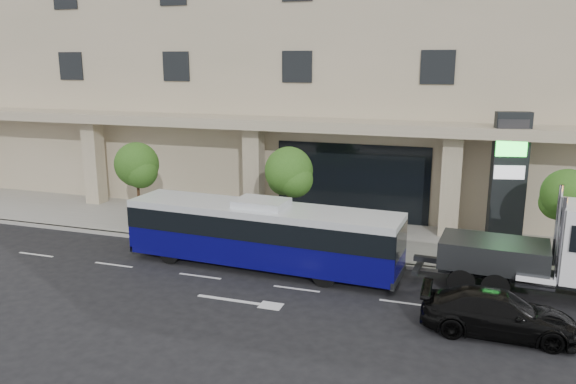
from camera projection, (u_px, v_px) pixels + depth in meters
name	position (u px, v px, depth m)	size (l,w,h in m)	color
ground	(308.00, 275.00, 22.29)	(120.00, 120.00, 0.00)	black
sidewalk	(337.00, 237.00, 26.89)	(120.00, 6.00, 0.15)	gray
curb	(321.00, 257.00, 24.12)	(120.00, 0.30, 0.15)	gray
convention_center	(381.00, 33.00, 34.27)	(60.00, 17.60, 20.00)	tan
tree_left	(137.00, 167.00, 27.97)	(2.27, 2.20, 4.22)	#422B19
tree_mid	(289.00, 174.00, 25.47)	(2.28, 2.20, 4.38)	#422B19
tree_right	(567.00, 198.00, 21.98)	(2.10, 2.00, 4.04)	#422B19
city_bus	(262.00, 233.00, 22.79)	(11.46, 3.00, 2.87)	black
tow_truck	(563.00, 256.00, 19.67)	(8.71, 2.63, 3.95)	#2D3033
black_sedan	(498.00, 313.00, 17.34)	(1.91, 4.69, 1.36)	black
signage_pylon	(508.00, 179.00, 24.75)	(1.58, 0.87, 6.01)	black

